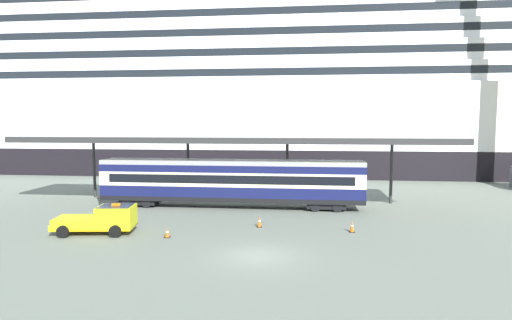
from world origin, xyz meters
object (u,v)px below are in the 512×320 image
object	(u,v)px
traffic_cone_mid	(259,222)
traffic_cone_far	(352,227)
traffic_cone_near	(167,233)
service_truck	(102,219)
train_carriage	(231,181)
cruise_ship	(288,88)

from	to	relation	value
traffic_cone_mid	traffic_cone_far	bearing A→B (deg)	-6.50
traffic_cone_near	traffic_cone_mid	size ratio (longest dim) A/B	0.83
traffic_cone_near	service_truck	bearing A→B (deg)	173.94
train_carriage	service_truck	bearing A→B (deg)	-126.41
cruise_ship	train_carriage	bearing A→B (deg)	-96.14
traffic_cone_near	traffic_cone_far	distance (m)	12.23
traffic_cone_mid	traffic_cone_far	xyz separation A→B (m)	(6.34, -0.72, 0.01)
cruise_ship	traffic_cone_mid	distance (m)	43.04
service_truck	traffic_cone_mid	xyz separation A→B (m)	(10.18, 2.88, -0.61)
service_truck	traffic_cone_near	distance (m)	4.65
cruise_ship	service_truck	size ratio (longest dim) A/B	31.06
cruise_ship	traffic_cone_far	size ratio (longest dim) A/B	217.41
train_carriage	traffic_cone_far	xyz separation A→B (m)	(9.49, -7.38, -1.93)
cruise_ship	traffic_cone_mid	xyz separation A→B (m)	(-0.56, -41.18, -12.52)
train_carriage	service_truck	world-z (taller)	train_carriage
train_carriage	traffic_cone_mid	world-z (taller)	train_carriage
train_carriage	traffic_cone_mid	xyz separation A→B (m)	(3.15, -6.66, -1.93)
traffic_cone_mid	service_truck	bearing A→B (deg)	-164.20
traffic_cone_near	traffic_cone_mid	distance (m)	6.54
service_truck	traffic_cone_mid	bearing A→B (deg)	15.80
traffic_cone_near	traffic_cone_mid	xyz separation A→B (m)	(5.60, 3.37, 0.06)
traffic_cone_mid	traffic_cone_far	size ratio (longest dim) A/B	0.98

